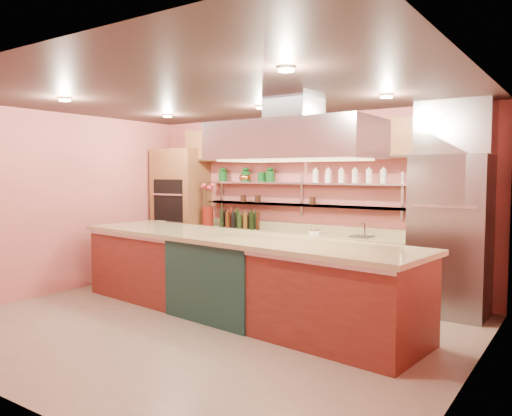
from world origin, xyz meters
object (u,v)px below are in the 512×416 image
Objects in this scene: green_canister at (262,177)px; island at (234,275)px; copper_kettle at (244,178)px; refrigerator at (450,235)px; kitchen_scale at (316,231)px; flower_vase at (208,216)px.

island is at bearing -66.85° from green_canister.
copper_kettle is (-1.16, 1.84, 1.26)m from island.
refrigerator is at bearing -3.77° from copper_kettle.
island is 28.79× the size of kitchen_scale.
copper_kettle is at bearing 128.39° from island.
green_canister reaches higher than copper_kettle.
refrigerator is 12.57× the size of copper_kettle.
copper_kettle is at bearing 176.23° from refrigerator.
island is 2.48m from flower_vase.
green_canister reaches higher than kitchen_scale.
green_canister is at bearing -171.70° from kitchen_scale.
kitchen_scale is 1.42m from green_canister.
flower_vase is (-4.12, 0.01, 0.05)m from refrigerator.
green_canister is (1.00, 0.22, 0.69)m from flower_vase.
island is 30.15× the size of copper_kettle.
green_canister is at bearing 0.00° from copper_kettle.
flower_vase is 1.23m from green_canister.
kitchen_scale is at bearing -8.28° from copper_kettle.
flower_vase is 2.15m from kitchen_scale.
green_canister is (-1.14, 0.22, 0.82)m from kitchen_scale.
copper_kettle reaches higher than kitchen_scale.
flower_vase is at bearing 144.05° from island.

